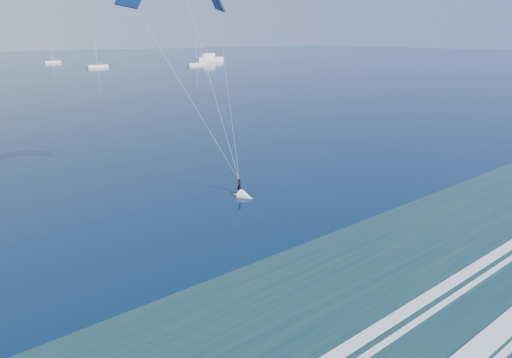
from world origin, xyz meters
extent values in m
cube|color=#1E423F|center=(0.00, 8.00, 0.01)|extent=(600.00, 22.00, 0.03)
cube|color=white|center=(0.00, 9.50, 0.04)|extent=(600.00, 0.70, 0.07)
cube|color=#D3F61D|center=(5.70, 30.47, 0.04)|extent=(1.25, 0.40, 0.07)
imported|color=black|center=(5.70, 30.47, 0.84)|extent=(0.59, 0.67, 1.54)
cone|color=white|center=(5.55, 29.17, 0.08)|extent=(1.31, 1.74, 1.10)
cube|color=white|center=(123.76, 214.28, 1.16)|extent=(15.84, 4.22, 2.32)
cube|color=white|center=(122.76, 214.28, 3.38)|extent=(7.39, 3.38, 2.11)
cylinder|color=silver|center=(122.76, 214.28, 5.44)|extent=(0.16, 0.16, 2.00)
cube|color=white|center=(52.90, 254.05, 0.60)|extent=(8.13, 2.40, 1.20)
cylinder|color=silver|center=(52.90, 254.05, 6.17)|extent=(0.18, 0.18, 9.94)
cylinder|color=silver|center=(54.10, 254.05, 2.00)|extent=(2.60, 0.12, 0.12)
cube|color=white|center=(58.51, 206.36, 0.60)|extent=(9.11, 2.40, 1.20)
cylinder|color=silver|center=(58.51, 206.36, 6.79)|extent=(0.18, 0.18, 11.18)
cylinder|color=silver|center=(59.71, 206.36, 2.00)|extent=(2.60, 0.12, 0.12)
cube|color=white|center=(101.05, 190.96, 0.60)|extent=(9.40, 2.40, 1.20)
cylinder|color=silver|center=(101.05, 190.96, 6.92)|extent=(0.18, 0.18, 11.44)
cylinder|color=silver|center=(102.25, 190.96, 2.00)|extent=(2.60, 0.12, 0.12)
camera|label=1|loc=(-18.60, -1.98, 14.38)|focal=32.00mm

